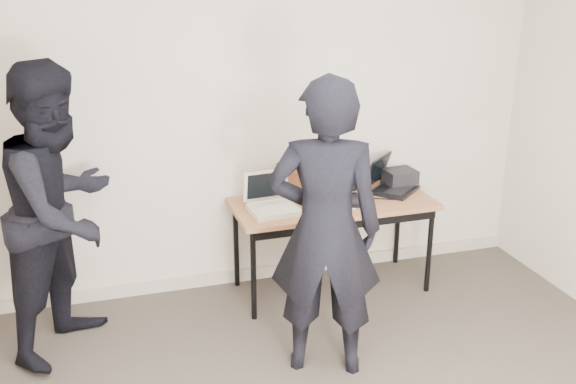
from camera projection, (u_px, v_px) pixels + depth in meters
name	position (u px, v px, depth m)	size (l,w,h in m)	color
room	(374.00, 228.00, 2.69)	(4.60, 4.60, 2.80)	#433B33
desk	(333.00, 210.00, 4.79)	(1.51, 0.67, 0.72)	#935D38
laptop_beige	(272.00, 204.00, 4.59)	(0.36, 0.36, 0.27)	beige
laptop_center	(341.00, 193.00, 4.79)	(0.34, 0.33, 0.25)	black
laptop_right	(389.00, 183.00, 5.00)	(0.50, 0.50, 0.26)	black
leather_satchel	(301.00, 179.00, 4.89)	(0.37, 0.21, 0.25)	brown
tissue	(305.00, 159.00, 4.85)	(0.13, 0.10, 0.08)	white
equipment_box	(400.00, 178.00, 5.09)	(0.24, 0.20, 0.14)	black
power_brick	(313.00, 211.00, 4.56)	(0.08, 0.05, 0.03)	black
cables	(339.00, 201.00, 4.78)	(1.16, 0.43, 0.01)	black
person_typist	(325.00, 230.00, 3.76)	(0.67, 0.44, 1.84)	black
person_observer	(62.00, 211.00, 4.00)	(0.91, 0.71, 1.88)	black
baseboard	(254.00, 273.00, 5.15)	(4.50, 0.03, 0.10)	#B2A594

